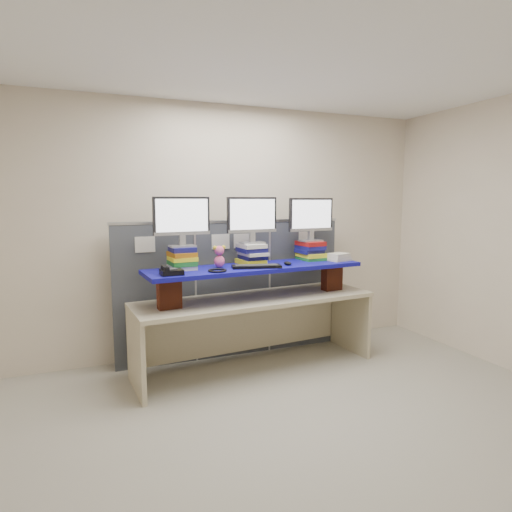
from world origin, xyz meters
name	(u,v)px	position (x,y,z in m)	size (l,w,h in m)	color
room	(313,249)	(0.00, 0.00, 1.40)	(5.00, 4.00, 2.80)	beige
cubicle_partition	(233,288)	(0.00, 1.78, 0.77)	(2.60, 0.06, 1.53)	#3F434B
desk	(256,312)	(0.09, 1.31, 0.60)	(2.54, 0.93, 0.76)	beige
brick_pier_left	(169,293)	(-0.82, 1.19, 0.90)	(0.21, 0.11, 0.29)	maroon
brick_pier_right	(332,277)	(1.00, 1.33, 0.90)	(0.21, 0.11, 0.29)	maroon
blue_board	(256,268)	(0.09, 1.31, 1.06)	(2.24, 0.56, 0.04)	#0F0A80
book_stack_left	(182,258)	(-0.66, 1.37, 1.19)	(0.26, 0.31, 0.22)	silver
book_stack_center	(252,254)	(0.09, 1.43, 1.19)	(0.28, 0.34, 0.22)	#FDF622
book_stack_right	(311,251)	(0.81, 1.49, 1.19)	(0.29, 0.32, 0.21)	#23832D
monitor_left	(182,219)	(-0.65, 1.37, 1.57)	(0.55, 0.17, 0.48)	#9B9BA0
monitor_center	(252,217)	(0.09, 1.43, 1.57)	(0.55, 0.17, 0.48)	#9B9BA0
monitor_right	(311,217)	(0.81, 1.49, 1.56)	(0.55, 0.17, 0.48)	#9B9BA0
keyboard	(257,266)	(0.04, 1.19, 1.10)	(0.51, 0.27, 0.03)	black
mouse	(288,263)	(0.40, 1.23, 1.10)	(0.07, 0.12, 0.04)	black
desk_phone	(171,271)	(-0.82, 1.11, 1.12)	(0.20, 0.18, 0.08)	black
headset	(217,270)	(-0.38, 1.12, 1.09)	(0.18, 0.18, 0.02)	black
plush_toy	(219,256)	(-0.29, 1.34, 1.20)	(0.13, 0.10, 0.22)	#E9588D
binder_stack	(339,257)	(1.06, 1.31, 1.12)	(0.27, 0.23, 0.08)	beige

